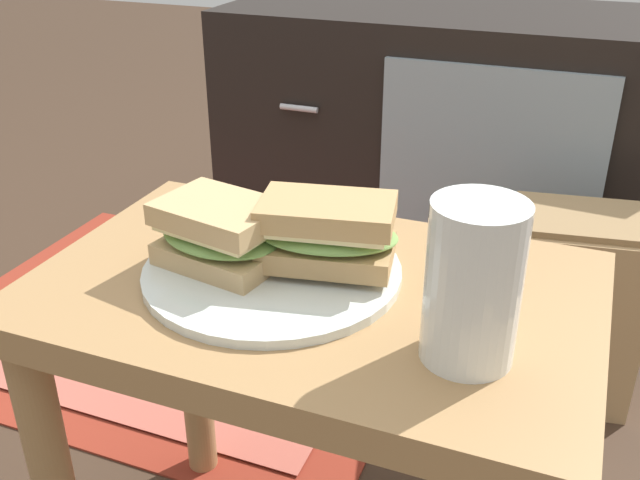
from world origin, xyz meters
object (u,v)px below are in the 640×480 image
Objects in this scene: tv_cabinet at (449,144)px; plate at (274,269)px; sandwich_front at (221,233)px; beer_glass at (473,286)px; sandwich_back at (327,232)px; paper_bag at (569,309)px.

tv_cabinet is 3.66× the size of plate.
sandwich_front is 0.27m from beer_glass.
sandwich_front is 0.93× the size of sandwich_back.
sandwich_back is (0.05, 0.01, 0.05)m from plate.
paper_bag is (0.34, 0.55, -0.33)m from sandwich_front.
beer_glass is (0.16, -0.08, 0.02)m from sandwich_back.
tv_cabinet is at bearing 126.49° from paper_bag.
beer_glass is (0.26, -0.06, 0.03)m from sandwich_front.
paper_bag is (0.30, -0.41, -0.12)m from tv_cabinet.
tv_cabinet is at bearing 90.77° from plate.
tv_cabinet is at bearing 93.98° from sandwich_back.
tv_cabinet reaches higher than sandwich_front.
sandwich_front is (-0.05, -0.01, 0.04)m from plate.
sandwich_front is at bearing -165.21° from sandwich_back.
paper_bag is at bearing 82.29° from beer_glass.
tv_cabinet is 1.06m from beer_glass.
paper_bag is (0.24, 0.52, -0.34)m from sandwich_back.
tv_cabinet is 0.98m from sandwich_front.
beer_glass reaches higher than sandwich_front.
beer_glass reaches higher than plate.
sandwich_back reaches higher than sandwich_front.
plate is at bearing 14.79° from sandwich_front.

